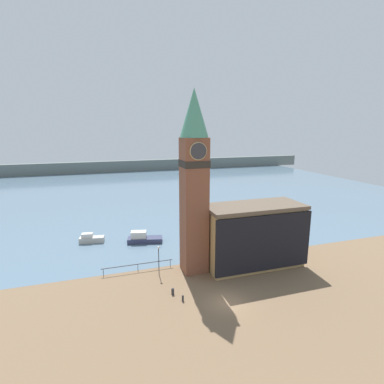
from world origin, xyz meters
TOP-DOWN VIEW (x-y plane):
  - ground_plane at (0.00, 0.00)m, footprint 160.00×160.00m
  - water at (0.00, 71.24)m, footprint 160.00×120.00m
  - far_shoreline at (0.00, 111.24)m, footprint 180.00×3.00m
  - pier_railing at (-8.63, 10.99)m, footprint 9.94×0.08m
  - clock_tower at (-1.03, 8.90)m, footprint 3.74×3.74m
  - pier_building at (7.71, 7.87)m, footprint 14.28×6.37m
  - boat_near at (-6.22, 21.71)m, footprint 6.32×3.47m
  - boat_far at (-14.96, 24.42)m, footprint 4.35×2.13m
  - mooring_bollard_near at (-5.45, 3.69)m, footprint 0.36×0.36m
  - mooring_bollard_far at (-4.69, 1.92)m, footprint 0.26×0.26m
  - lamp_post at (-6.01, 9.05)m, footprint 0.32×0.32m

SIDE VIEW (x-z plane):
  - water at x=0.00m, z-range 0.00..0.00m
  - ground_plane at x=0.00m, z-range 0.00..0.00m
  - mooring_bollard_far at x=-4.69m, z-range 0.03..0.78m
  - mooring_bollard_near at x=-5.45m, z-range 0.03..0.85m
  - boat_far at x=-14.96m, z-range -0.20..1.48m
  - boat_near at x=-6.22m, z-range -0.28..1.72m
  - pier_railing at x=-8.63m, z-range 0.40..1.49m
  - far_shoreline at x=0.00m, z-range 0.00..5.00m
  - lamp_post at x=-6.01m, z-range 0.80..4.93m
  - pier_building at x=7.71m, z-range 0.02..9.10m
  - clock_tower at x=-1.03m, z-range 0.79..25.47m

